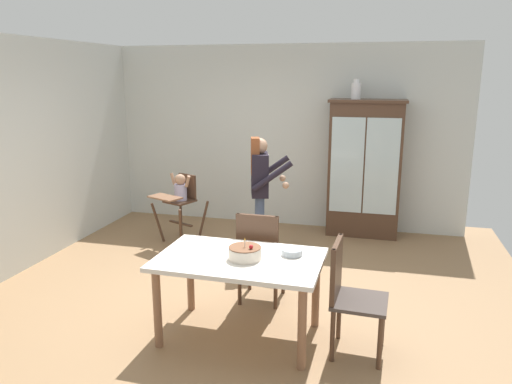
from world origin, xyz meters
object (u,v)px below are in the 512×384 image
Objects in this scene: adult_person at (260,183)px; serving_bowl at (292,252)px; china_cabinet at (364,168)px; dining_chair_right_end at (348,289)px; dining_table at (239,268)px; dining_chair_far_side at (260,251)px; ceramic_vase at (356,90)px; high_chair_with_toddler at (180,195)px; birthday_cake at (245,253)px.

adult_person is 8.50× the size of serving_bowl.
china_cabinet is 2.02× the size of dining_chair_right_end.
dining_chair_far_side is at bearing 88.79° from dining_table.
ceramic_vase is at bearing 76.77° from dining_table.
high_chair_with_toddler is at bearing -45.72° from dining_chair_far_side.
serving_bowl is at bearing -99.23° from china_cabinet.
high_chair_with_toddler is at bearing -159.13° from china_cabinet.
dining_chair_far_side reaches higher than serving_bowl.
adult_person is 1.59× the size of dining_chair_far_side.
dining_table is at bearing -158.78° from serving_bowl.
adult_person reaches higher than dining_chair_far_side.
dining_chair_right_end is at bearing -20.54° from high_chair_with_toddler.
china_cabinet is 3.05m from serving_bowl.
ceramic_vase reaches higher than dining_table.
serving_bowl is at bearing 130.29° from dining_chair_far_side.
dining_table is 0.48m from serving_bowl.
ceramic_vase is 3.50m from birthday_cake.
dining_chair_far_side is (-0.04, 0.68, -0.24)m from birthday_cake.
adult_person is 5.47× the size of birthday_cake.
serving_bowl is (-0.49, -3.00, -0.21)m from china_cabinet.
dining_chair_right_end is (0.87, 0.01, -0.24)m from birthday_cake.
dining_chair_right_end is at bearing -164.15° from adult_person.
dining_chair_right_end is (0.18, -3.19, -1.50)m from ceramic_vase.
dining_chair_far_side is (-0.90, -2.51, -0.42)m from china_cabinet.
high_chair_with_toddler is 3.32m from dining_chair_right_end.
high_chair_with_toddler is 0.66× the size of dining_table.
dining_table is at bearing 92.07° from dining_chair_right_end.
high_chair_with_toddler is 2.71m from dining_table.
ceramic_vase is at bearing -55.12° from adult_person.
birthday_cake is at bearing -153.08° from serving_bowl.
dining_table is at bearing -106.10° from china_cabinet.
ceramic_vase reaches higher than high_chair_with_toddler.
china_cabinet is 6.91× the size of birthday_cake.
dining_chair_right_end is at bearing 143.87° from dining_chair_far_side.
dining_chair_far_side is at bearing -106.25° from ceramic_vase.
serving_bowl is 0.19× the size of dining_chair_far_side.
birthday_cake is at bearing -105.06° from china_cabinet.
high_chair_with_toddler is (-2.26, -0.93, -1.40)m from ceramic_vase.
adult_person reaches higher than birthday_cake.
adult_person is 2.28m from dining_chair_right_end.
china_cabinet is at bearing -1.25° from ceramic_vase.
adult_person is at bearing -132.81° from china_cabinet.
serving_bowl reaches higher than dining_table.
adult_person is (1.23, -0.37, 0.31)m from high_chair_with_toddler.
adult_person reaches higher than high_chair_with_toddler.
birthday_cake is (1.56, -2.27, 0.14)m from high_chair_with_toddler.
birthday_cake is 0.90m from dining_chair_right_end.
high_chair_with_toddler is 5.28× the size of serving_bowl.
serving_bowl is (0.37, 0.19, -0.03)m from birthday_cake.
dining_chair_far_side reaches higher than dining_table.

